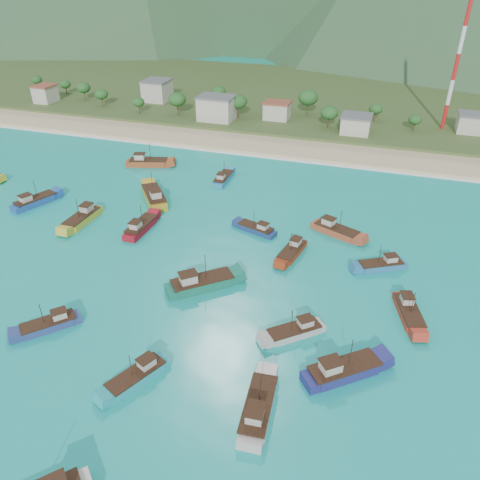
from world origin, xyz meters
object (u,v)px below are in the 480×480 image
(boat_18, at_px, (295,332))
(boat_25, at_px, (154,197))
(boat_24, at_px, (381,266))
(boat_28, at_px, (82,219))
(boat_11, at_px, (343,371))
(boat_14, at_px, (137,377))
(boat_26, at_px, (223,179))
(boat_23, at_px, (148,163))
(boat_0, at_px, (201,284))
(boat_2, at_px, (35,202))
(boat_15, at_px, (50,325))
(boat_12, at_px, (292,252))
(boat_8, at_px, (141,227))
(boat_4, at_px, (258,410))
(boat_31, at_px, (336,231))
(boat_9, at_px, (408,313))
(radio_tower, at_px, (459,54))
(boat_7, at_px, (256,230))

(boat_18, bearing_deg, boat_25, 9.15)
(boat_24, bearing_deg, boat_28, 62.40)
(boat_11, distance_m, boat_28, 64.97)
(boat_14, height_order, boat_26, boat_26)
(boat_14, distance_m, boat_23, 77.66)
(boat_0, relative_size, boat_2, 1.04)
(boat_15, bearing_deg, boat_12, -91.21)
(boat_2, xyz_separation_m, boat_12, (61.39, -2.68, -0.14))
(boat_26, bearing_deg, boat_12, -50.87)
(boat_8, bearing_deg, boat_14, -61.40)
(boat_11, height_order, boat_23, boat_23)
(boat_4, height_order, boat_28, boat_28)
(boat_8, bearing_deg, boat_25, 106.44)
(boat_4, bearing_deg, boat_15, 166.64)
(boat_31, bearing_deg, boat_2, -60.26)
(boat_12, distance_m, boat_25, 38.23)
(boat_4, height_order, boat_12, boat_4)
(boat_26, bearing_deg, boat_25, -127.33)
(boat_14, bearing_deg, boat_9, -118.57)
(boat_12, relative_size, boat_14, 1.00)
(boat_4, distance_m, boat_25, 64.40)
(boat_0, distance_m, boat_11, 28.66)
(boat_11, bearing_deg, boat_12, 166.61)
(boat_18, bearing_deg, boat_9, -99.33)
(boat_2, height_order, boat_11, boat_11)
(radio_tower, xyz_separation_m, boat_8, (-62.69, -87.86, -23.87))
(boat_7, bearing_deg, boat_24, -85.19)
(boat_7, xyz_separation_m, boat_8, (-23.23, -6.86, 0.17))
(boat_9, height_order, boat_18, boat_9)
(boat_25, bearing_deg, radio_tower, 9.72)
(boat_18, distance_m, boat_28, 55.41)
(boat_8, height_order, boat_9, boat_8)
(boat_2, bearing_deg, boat_8, 14.45)
(boat_0, relative_size, boat_7, 1.27)
(radio_tower, relative_size, boat_4, 4.19)
(radio_tower, distance_m, boat_14, 134.09)
(boat_7, relative_size, boat_24, 0.98)
(boat_0, distance_m, boat_23, 59.18)
(boat_23, xyz_separation_m, boat_24, (64.34, -31.75, -0.27))
(boat_0, bearing_deg, boat_26, 154.29)
(boat_8, height_order, boat_12, boat_8)
(boat_12, bearing_deg, boat_15, 57.15)
(boat_11, bearing_deg, boat_7, 174.16)
(boat_2, relative_size, boat_12, 1.14)
(boat_23, distance_m, boat_28, 33.46)
(boat_0, height_order, boat_24, boat_0)
(boat_2, bearing_deg, boat_9, 10.60)
(boat_2, xyz_separation_m, boat_18, (66.76, -24.57, -0.15))
(boat_4, height_order, boat_15, boat_4)
(boat_26, distance_m, boat_31, 36.19)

